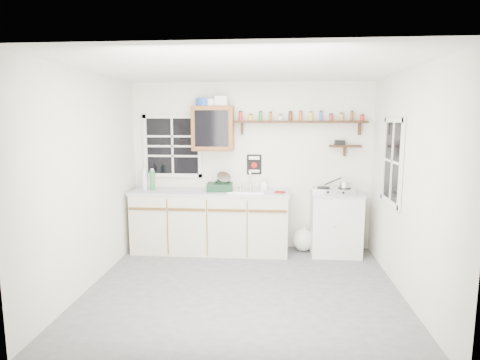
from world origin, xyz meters
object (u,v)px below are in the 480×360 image
Objects in this scene: main_cabinet at (210,221)px; dish_rack at (221,185)px; spice_shelf at (300,121)px; right_cabinet at (335,223)px; hotplate at (334,190)px; upper_cabinet at (213,128)px.

main_cabinet is 5.82× the size of dish_rack.
spice_shelf is 4.81× the size of dish_rack.
right_cabinet is at bearing 0.79° from main_cabinet.
spice_shelf is at bearing 5.51° from dish_rack.
spice_shelf reaches higher than main_cabinet.
dish_rack is (-1.14, -0.21, -0.92)m from spice_shelf.
hotplate is (-0.04, -0.02, 0.49)m from right_cabinet.
dish_rack is 0.65× the size of hotplate.
main_cabinet is 1.21× the size of spice_shelf.
right_cabinet is 0.50m from hotplate.
main_cabinet is at bearing 175.70° from dish_rack.
upper_cabinet is at bearing 76.32° from main_cabinet.
upper_cabinet is at bearing -176.87° from spice_shelf.
main_cabinet is 3.77× the size of hotplate.
right_cabinet is at bearing -3.76° from upper_cabinet.
dish_rack is 1.63m from hotplate.
upper_cabinet reaches higher than main_cabinet.
dish_rack reaches higher than right_cabinet.
dish_rack is (0.13, -0.14, -0.81)m from upper_cabinet.
dish_rack is at bearing 0.71° from main_cabinet.
hotplate is (1.63, 0.00, -0.06)m from dish_rack.
dish_rack is (-1.67, -0.02, 0.55)m from right_cabinet.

